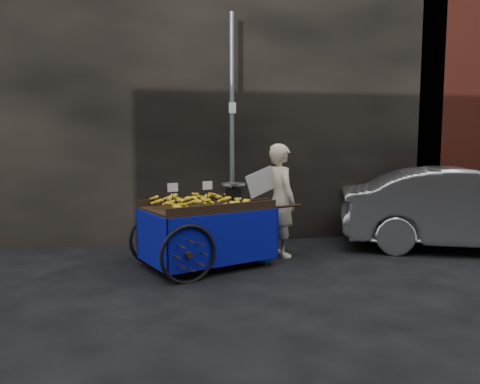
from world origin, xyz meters
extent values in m
plane|color=black|center=(0.00, 0.00, 0.00)|extent=(80.00, 80.00, 0.00)
cube|color=black|center=(-1.00, 2.60, 2.50)|extent=(11.00, 2.00, 5.00)
cube|color=#591E14|center=(5.50, 2.60, 2.50)|extent=(3.00, 2.00, 5.00)
cylinder|color=slate|center=(0.30, 1.30, 2.00)|extent=(0.08, 0.08, 4.00)
cube|color=white|center=(0.30, 1.25, 2.40)|extent=(0.12, 0.02, 0.18)
cube|color=black|center=(-0.29, -0.02, 0.86)|extent=(1.99, 1.63, 0.06)
cube|color=black|center=(-0.47, 0.45, 0.93)|extent=(1.61, 0.68, 0.11)
cube|color=black|center=(-0.10, -0.48, 0.93)|extent=(1.61, 0.68, 0.11)
cube|color=black|center=(0.57, -0.13, 0.43)|extent=(0.07, 0.07, 0.86)
cube|color=black|center=(0.25, 0.66, 0.43)|extent=(0.07, 0.07, 0.86)
cylinder|color=black|center=(0.92, 0.01, 0.86)|extent=(0.51, 0.24, 0.04)
cylinder|color=black|center=(0.60, 0.80, 0.86)|extent=(0.51, 0.24, 0.04)
torus|color=black|center=(-0.62, -0.77, 0.38)|extent=(0.77, 0.35, 0.80)
torus|color=black|center=(-1.05, 0.30, 0.38)|extent=(0.77, 0.35, 0.80)
cylinder|color=black|center=(-0.83, -0.24, 0.38)|extent=(0.50, 1.13, 0.05)
cube|color=#06077B|center=(-0.08, -0.52, 0.49)|extent=(1.64, 0.68, 0.73)
cube|color=#06077B|center=(-0.49, 0.49, 0.49)|extent=(1.64, 0.68, 0.73)
cube|color=#06077B|center=(-1.09, -0.34, 0.49)|extent=(0.44, 1.04, 0.73)
cube|color=#06077B|center=(0.52, 0.31, 0.49)|extent=(0.44, 1.04, 0.73)
cube|color=black|center=(0.14, 0.21, 1.04)|extent=(0.23, 0.21, 0.17)
cylinder|color=silver|center=(0.14, 0.21, 1.19)|extent=(0.47, 0.47, 0.03)
cube|color=white|center=(-0.79, -0.35, 1.21)|extent=(0.14, 0.07, 0.12)
cube|color=white|center=(-0.29, -0.15, 1.21)|extent=(0.14, 0.07, 0.12)
imported|color=beige|center=(0.93, 0.41, 0.90)|extent=(0.60, 0.75, 1.80)
cube|color=silver|center=(0.59, 0.27, 1.21)|extent=(0.55, 0.24, 0.50)
ellipsoid|color=#183CB8|center=(0.57, -0.07, 0.13)|extent=(0.29, 0.23, 0.26)
imported|color=silver|center=(4.17, 0.24, 0.69)|extent=(4.45, 2.85, 1.38)
camera|label=1|loc=(-1.02, -6.74, 1.85)|focal=35.00mm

